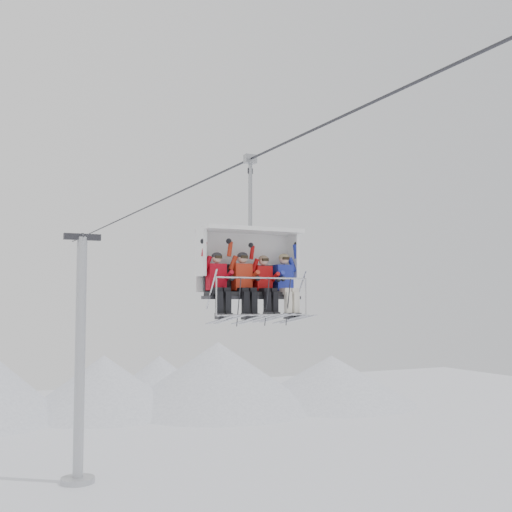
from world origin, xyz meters
name	(u,v)px	position (x,y,z in m)	size (l,w,h in m)	color
ridgeline	(12,387)	(-1.58, 42.05, 2.84)	(72.00, 21.00, 7.00)	white
lift_tower_right	(80,374)	(0.00, 22.00, 5.78)	(2.00, 1.80, 13.48)	#A7A9AE
haul_cable	(256,156)	(0.00, 0.00, 13.30)	(0.06, 0.06, 50.00)	#2E2E33
chairlift_carrier	(248,263)	(0.00, 0.46, 10.72)	(2.57, 1.17, 3.98)	black
skier_far_left	(218,282)	(-0.92, 0.15, 10.23)	(0.43, 1.69, 1.69)	#A90615
skier_center_left	(244,282)	(-0.25, 0.16, 10.24)	(0.44, 1.69, 1.73)	red
skier_center_right	(265,283)	(0.32, 0.15, 10.21)	(0.41, 1.69, 1.64)	#A90C0D
skier_far_right	(285,282)	(0.89, 0.16, 10.24)	(0.44, 1.69, 1.73)	#1E2A9C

